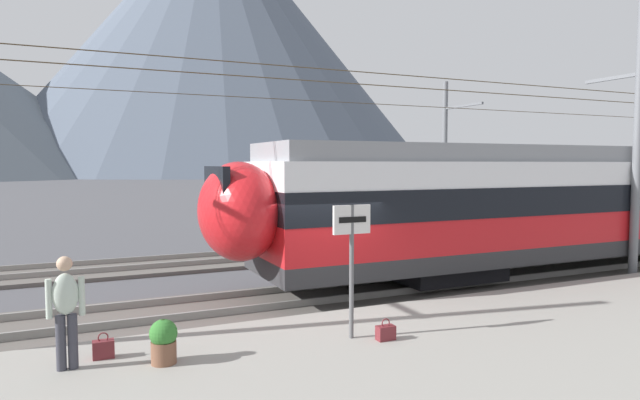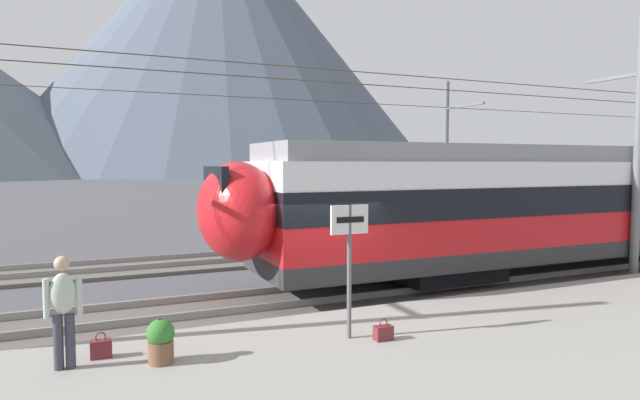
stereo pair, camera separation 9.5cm
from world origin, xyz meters
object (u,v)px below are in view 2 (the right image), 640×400
Objects in this scene: passenger_walking at (63,306)px; potted_plant_platform_edge at (161,339)px; train_near_platform at (631,198)px; catenary_mast_far_side at (448,154)px; handbag_near_sign at (383,333)px; handbag_beside_passenger at (101,348)px; platform_sign at (349,241)px; catenary_mast_mid at (636,129)px.

potted_plant_platform_edge is (1.33, -0.34, -0.57)m from passenger_walking.
train_near_platform is 8.36m from catenary_mast_far_side.
catenary_mast_far_side reaches higher than train_near_platform.
train_near_platform is 40.76× the size of potted_plant_platform_edge.
handbag_near_sign is at bearing -161.03° from train_near_platform.
handbag_beside_passenger is 1.06m from potted_plant_platform_edge.
platform_sign is 3.44m from potted_plant_platform_edge.
catenary_mast_mid reaches higher than platform_sign.
catenary_mast_mid reaches higher than passenger_walking.
platform_sign is 4.35m from handbag_beside_passenger.
catenary_mast_far_side is at bearing 39.45° from potted_plant_platform_edge.
platform_sign is 5.67× the size of handbag_beside_passenger.
catenary_mast_far_side is 105.43× the size of handbag_near_sign.
handbag_near_sign is (0.49, -0.34, -1.58)m from platform_sign.
train_near_platform is at bearing 18.97° from handbag_near_sign.
catenary_mast_mid is 15.07m from passenger_walking.
catenary_mast_mid reaches higher than potted_plant_platform_edge.
train_near_platform is at bearing -82.46° from catenary_mast_far_side.
train_near_platform is 16.49m from handbag_beside_passenger.
passenger_walking is at bearing -143.86° from catenary_mast_far_side.
platform_sign is at bearing -10.29° from handbag_beside_passenger.
handbag_beside_passenger is at bearing 28.64° from passenger_walking.
handbag_beside_passenger is at bearing -143.63° from catenary_mast_far_side.
catenary_mast_far_side reaches higher than platform_sign.
handbag_near_sign is (4.99, -0.79, -0.81)m from passenger_walking.
catenary_mast_far_side is 16.27m from platform_sign.
handbag_near_sign is (-11.65, -4.00, -1.78)m from train_near_platform.
train_near_platform is 12.44m from handbag_near_sign.
catenary_mast_mid is 9.72m from catenary_mast_far_side.
platform_sign reaches higher than handbag_near_sign.
train_near_platform is at bearing 10.93° from passenger_walking.
train_near_platform reaches higher than platform_sign.
catenary_mast_mid reaches higher than catenary_mast_far_side.
catenary_mast_far_side is 18.67m from potted_plant_platform_edge.
train_near_platform is 15.78m from potted_plant_platform_edge.
train_near_platform reaches higher than passenger_walking.
catenary_mast_far_side is (-1.08, 8.15, 1.54)m from train_near_platform.
train_near_platform is 12.68m from platform_sign.
catenary_mast_mid is 17.07× the size of platform_sign.
handbag_near_sign is (4.48, -1.06, -0.02)m from handbag_beside_passenger.
catenary_mast_far_side reaches higher than handbag_beside_passenger.
passenger_walking reaches higher than handbag_beside_passenger.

